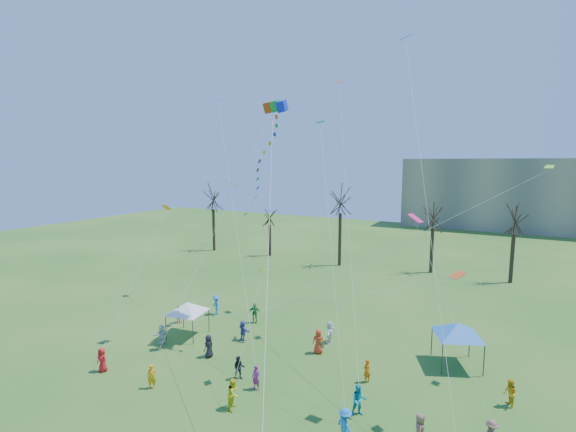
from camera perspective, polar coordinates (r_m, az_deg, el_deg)
The scene contains 8 objects.
ground at distance 24.50m, azimuth -7.73°, elevation -27.86°, with size 160.00×160.00×0.00m, color #225E1D.
distant_building at distance 98.78m, azimuth 34.03°, elevation 2.43°, with size 60.00×14.00×15.00m, color gray.
bare_tree_row at distance 53.84m, azimuth 14.33°, elevation -0.32°, with size 69.05×8.26×11.44m.
big_box_kite at distance 29.79m, azimuth -3.30°, elevation 6.79°, with size 5.14×8.54×23.27m.
canopy_tent_white at distance 34.61m, azimuth -14.13°, elevation -12.49°, with size 3.77×3.77×2.87m.
canopy_tent_blue at distance 31.36m, azimuth 22.99°, elevation -14.63°, with size 3.83×3.83×3.12m.
festival_crowd at distance 29.01m, azimuth -0.51°, elevation -19.73°, with size 26.51×12.80×1.84m.
small_kites_aloft at distance 29.33m, azimuth 3.59°, elevation 6.54°, with size 29.85×16.91×32.90m.
Camera 1 is at (11.90, -16.03, 14.19)m, focal length 25.00 mm.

